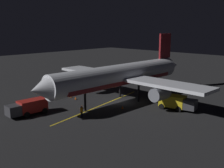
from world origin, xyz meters
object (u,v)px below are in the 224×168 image
Objects in this scene: catering_truck at (176,102)px; traffic_cone_under_wing at (71,96)px; baggage_truck at (28,107)px; ground_crew_worker at (82,112)px; airliner at (122,76)px; traffic_cone_near_left at (82,107)px; traffic_cone_near_right at (122,107)px; traffic_cone_far at (76,98)px.

catering_truck is 19.49m from traffic_cone_under_wing.
ground_crew_worker is at bearing -143.98° from baggage_truck.
traffic_cone_under_wing is (18.15, 7.02, -0.95)m from catering_truck.
ground_crew_worker is (7.90, 12.97, -0.31)m from catering_truck.
catering_truck is at bearing -167.47° from airliner.
catering_truck reaches higher than traffic_cone_near_left.
traffic_cone_near_right is (-8.05, -12.12, -0.93)m from baggage_truck.
traffic_cone_under_wing is (11.70, 1.38, 0.00)m from traffic_cone_near_right.
traffic_cone_far is at bearing -28.40° from traffic_cone_near_left.
baggage_truck is at bearing 50.77° from catering_truck.
airliner is 9.54m from traffic_cone_far.
traffic_cone_near_right is at bearing -101.22° from ground_crew_worker.
ground_crew_worker is 3.16× the size of traffic_cone_under_wing.
catering_truck reaches higher than baggage_truck.
catering_truck is 11.03× the size of traffic_cone_far.
traffic_cone_near_left is at bearing 156.02° from traffic_cone_under_wing.
ground_crew_worker reaches higher than traffic_cone_near_right.
airliner is 64.43× the size of traffic_cone_far.
catering_truck reaches higher than traffic_cone_near_right.
traffic_cone_near_right is (6.45, 5.64, -0.95)m from catering_truck.
ground_crew_worker is at bearing 139.67° from traffic_cone_near_left.
catering_truck is at bearing -156.11° from traffic_cone_far.
airliner is at bearing -142.82° from traffic_cone_far.
traffic_cone_under_wing is at bearing -71.23° from baggage_truck.
ground_crew_worker reaches higher than traffic_cone_under_wing.
airliner reaches higher than traffic_cone_near_left.
traffic_cone_under_wing is (8.48, 4.87, -4.34)m from airliner.
airliner is at bearing -150.13° from traffic_cone_under_wing.
catering_truck is at bearing -129.23° from baggage_truck.
traffic_cone_near_left is (11.34, 10.05, -0.95)m from catering_truck.
traffic_cone_near_left is at bearing 41.56° from catering_truck.
traffic_cone_far is (1.95, -10.48, -0.93)m from baggage_truck.
catering_truck is 3.49× the size of ground_crew_worker.
catering_truck reaches higher than traffic_cone_far.
baggage_truck is at bearing 56.41° from traffic_cone_near_right.
traffic_cone_near_left is at bearing 42.05° from traffic_cone_near_right.
airliner is 20.36× the size of ground_crew_worker.
catering_truck is 18.02m from traffic_cone_far.
ground_crew_worker is 3.16× the size of traffic_cone_near_right.
ground_crew_worker is at bearing 146.39° from traffic_cone_far.
ground_crew_worker is at bearing 58.64° from catering_truck.
traffic_cone_under_wing is (6.82, -3.03, 0.00)m from traffic_cone_near_left.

